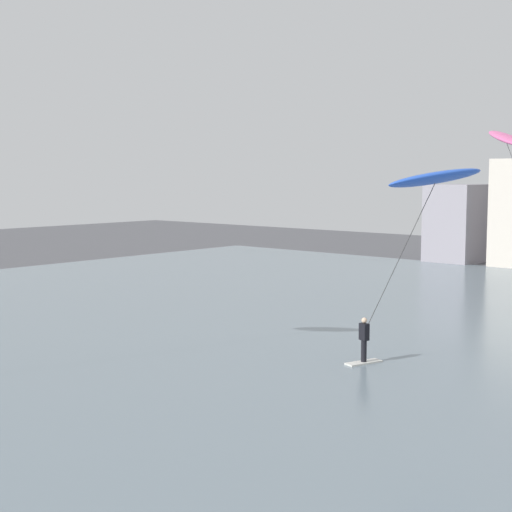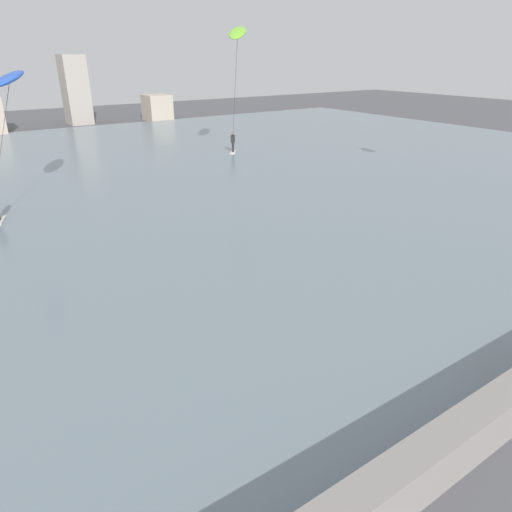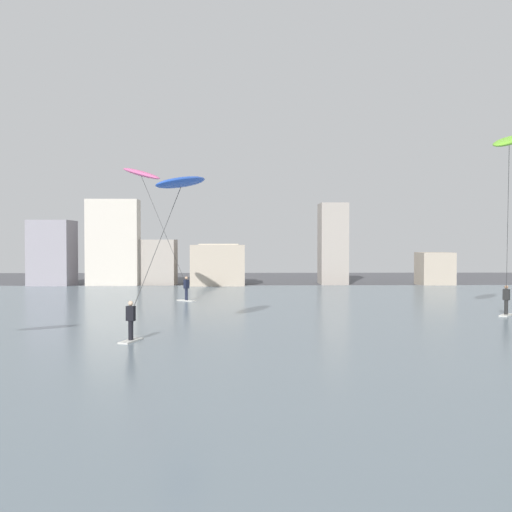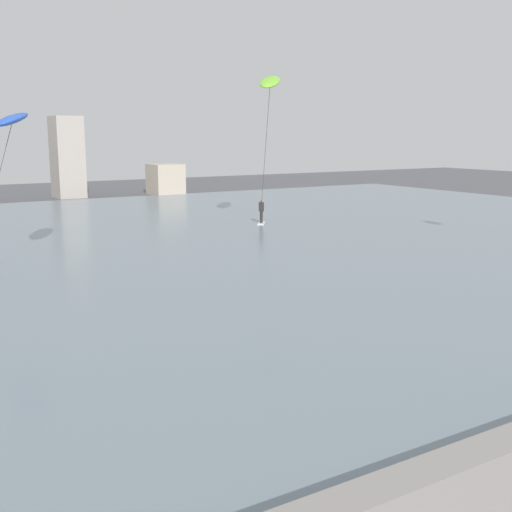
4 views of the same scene
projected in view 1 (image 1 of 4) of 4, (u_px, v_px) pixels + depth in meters
name	position (u px, v px, depth m)	size (l,w,h in m)	color
kitesurfer_pink	(510.00, 150.00, 40.56)	(5.40, 3.26, 9.21)	silver
kitesurfer_blue	(431.00, 189.00, 26.83)	(3.67, 4.14, 7.12)	silver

